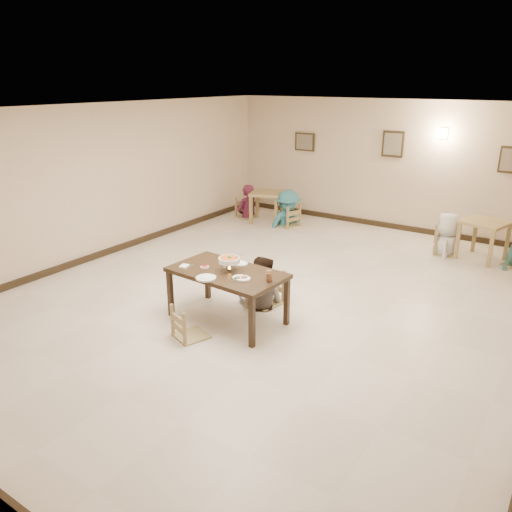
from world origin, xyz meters
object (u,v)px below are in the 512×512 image
Objects in this scene: main_diner at (261,257)px; bg_diner_a at (247,185)px; bg_chair_ll at (247,199)px; bg_diner_b at (288,190)px; bg_chair_rl at (448,230)px; curry_warmer at (229,260)px; bg_diner_c at (450,213)px; bg_table_left at (267,197)px; chair_far at (265,273)px; drink_glass at (269,276)px; main_table at (227,276)px; bg_chair_lr at (288,205)px; chair_near at (190,307)px; bg_table_right at (485,228)px.

bg_diner_a reaches higher than main_diner.
bg_chair_ll is 0.57× the size of bg_diner_b.
main_diner is 1.61× the size of bg_chair_rl.
main_diner is 4.59m from bg_chair_rl.
bg_diner_c is at bearing 68.75° from curry_warmer.
bg_diner_b is at bearing -3.12° from bg_table_left.
chair_far is at bearing -136.74° from bg_diner_b.
chair_far is 0.64× the size of main_diner.
bg_diner_b reaches higher than curry_warmer.
bg_chair_rl is at bearing 76.16° from drink_glass.
main_table is 1.70× the size of bg_chair_lr.
bg_table_right is (2.72, 5.67, 0.20)m from chair_near.
chair_near is 6.42m from bg_diner_a.
main_diner is at bearing -94.85° from chair_far.
bg_diner_b reaches higher than bg_table_left.
drink_glass is 0.10× the size of bg_diner_a.
bg_table_left is at bearing 74.60° from bg_chair_rl.
bg_diner_b is at bearing 100.99° from bg_diner_a.
curry_warmer is (0.03, 0.02, 0.25)m from main_table.
main_table reaches higher than bg_table_left.
bg_diner_b reaches higher than bg_diner_c.
chair_far is 1.06× the size of bg_table_right.
bg_table_left is (-2.49, 4.91, -0.33)m from curry_warmer.
bg_table_left is at bearing -179.57° from bg_table_right.
main_diner is at bearing 41.84° from bg_chair_lr.
drink_glass is 5.52m from bg_diner_b.
bg_diner_c is (0.00, 0.00, 0.35)m from bg_chair_rl.
bg_diner_a is at bearing 103.83° from bg_diner_b.
bg_table_right reaches higher than bg_table_left.
bg_diner_a is (-5.70, 0.01, 0.22)m from bg_table_right.
chair_near is 5.87m from bg_diner_b.
bg_diner_c is (4.40, -0.00, 0.23)m from bg_table_left.
bg_table_right is 5.71m from bg_diner_a.
drink_glass is 0.17× the size of bg_table_right.
main_diner is 1.67× the size of bg_table_left.
main_table is at bearing -63.43° from bg_table_left.
curry_warmer reaches higher than drink_glass.
bg_diner_c reaches higher than bg_chair_lr.
bg_diner_c is at bearing -0.05° from bg_table_left.
bg_chair_ll is at bearing 179.92° from bg_table_right.
bg_diner_b reaches higher than bg_chair_lr.
drink_glass is at bearing 44.42° from bg_chair_lr.
bg_diner_b is at bearing 117.62° from drink_glass.
main_diner is 9.80× the size of drink_glass.
bg_diner_c is at bearing -89.56° from chair_near.
chair_far is at bearing -34.88° from bg_diner_c.
chair_far is 0.90m from curry_warmer.
bg_diner_c is (5.03, -0.05, -0.01)m from bg_diner_a.
bg_table_left is 0.56× the size of bg_diner_a.
bg_chair_ll is (-3.10, 4.98, -0.21)m from main_table.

